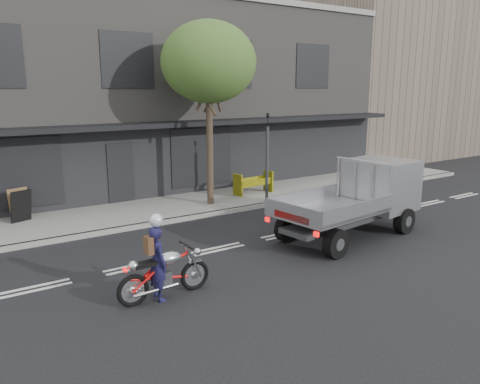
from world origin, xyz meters
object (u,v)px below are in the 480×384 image
Objects in this scene: sandwich_board at (21,206)px; motorcycle at (165,272)px; street_tree at (209,63)px; traffic_light_pole at (267,162)px; rider at (158,263)px; flatbed_ute at (372,189)px; construction_barrier at (257,183)px.

motorcycle is at bearing -96.54° from sandwich_board.
street_tree is 4.23m from traffic_light_pole.
street_tree is at bearing -38.96° from rider.
flatbed_ute is (7.63, 0.93, 0.51)m from rider.
traffic_light_pole reaches higher than motorcycle.
flatbed_ute is 4.87× the size of sandwich_board.
sandwich_board is at bearing 137.83° from flatbed_ute.
traffic_light_pole is 1.56m from construction_barrier.
flatbed_ute is at bearing -54.42° from sandwich_board.
flatbed_ute is (7.48, 0.93, 0.75)m from motorcycle.
sandwich_board is at bearing 166.30° from traffic_light_pole.
traffic_light_pole is 2.13× the size of construction_barrier.
motorcycle is 1.33× the size of rider.
street_tree is 7.16m from flatbed_ute.
street_tree reaches higher than flatbed_ute.
flatbed_ute is at bearing -80.14° from traffic_light_pole.
rider is at bearing -141.98° from traffic_light_pole.
sandwich_board is at bearing 173.93° from construction_barrier.
street_tree reaches higher than rider.
rider is (-4.86, -6.21, -4.47)m from street_tree.
sandwich_board is (-8.35, 2.04, -0.97)m from traffic_light_pole.
sandwich_board is (-8.68, 0.92, 0.07)m from construction_barrier.
construction_barrier is 8.73m from sandwich_board.
rider is at bearing -179.89° from flatbed_ute.
rider is at bearing -97.65° from sandwich_board.
motorcycle is at bearing -127.16° from street_tree.
sandwich_board is (-1.50, 7.40, -0.13)m from rider.
sandwich_board is (-6.35, 1.19, -4.60)m from street_tree.
construction_barrier is at bearing -48.90° from rider.
street_tree is 9.11m from motorcycle.
traffic_light_pole reaches higher than sandwich_board.
flatbed_ute is 11.20m from sandwich_board.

